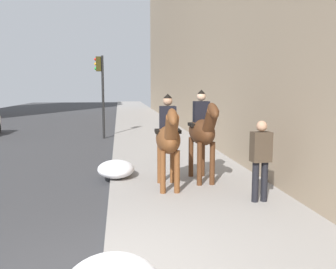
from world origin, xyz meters
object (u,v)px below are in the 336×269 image
pedestrian_greeting (261,156)px  traffic_light_near_curb (101,84)px  mounted_horse_near (168,137)px  mounted_horse_far (202,131)px

pedestrian_greeting → traffic_light_near_curb: traffic_light_near_curb is taller
mounted_horse_near → pedestrian_greeting: (-1.23, -1.76, -0.24)m
mounted_horse_far → pedestrian_greeting: bearing=22.5°
mounted_horse_near → mounted_horse_far: mounted_horse_far is taller
mounted_horse_near → traffic_light_near_curb: (9.68, 1.98, 1.35)m
pedestrian_greeting → traffic_light_near_curb: size_ratio=0.42×
mounted_horse_far → pedestrian_greeting: (-1.79, -0.82, -0.32)m
mounted_horse_near → traffic_light_near_curb: traffic_light_near_curb is taller
mounted_horse_near → traffic_light_near_curb: 9.97m
mounted_horse_near → mounted_horse_far: bearing=123.0°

